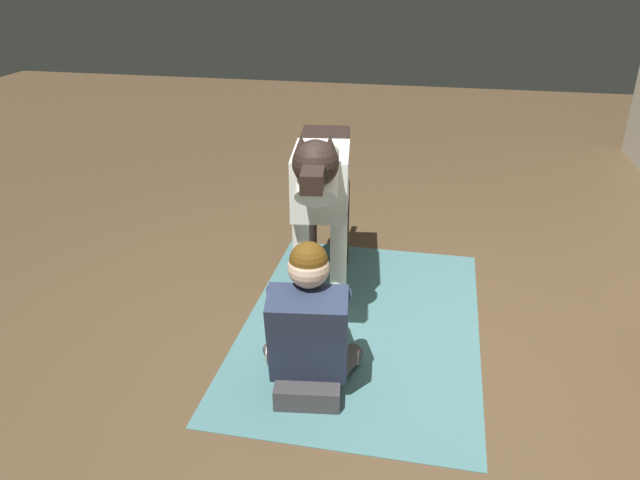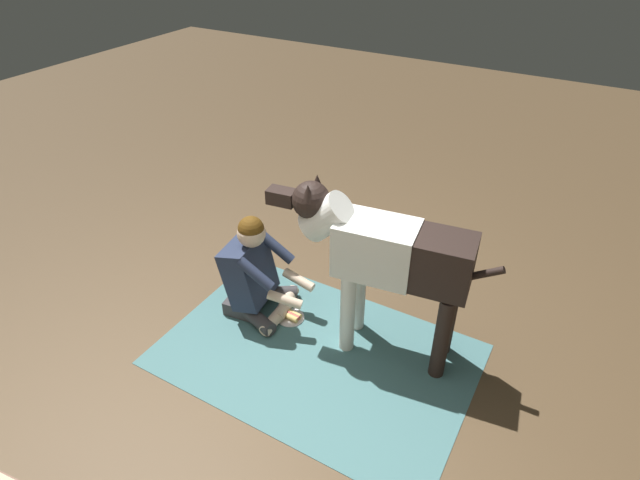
# 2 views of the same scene
# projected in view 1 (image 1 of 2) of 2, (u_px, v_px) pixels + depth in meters

# --- Properties ---
(ground_plane) EXTENTS (15.76, 15.76, 0.00)m
(ground_plane) POSITION_uv_depth(u_px,v_px,m) (369.00, 345.00, 3.66)
(ground_plane) COLOR brown
(area_rug) EXTENTS (2.19, 1.45, 0.01)m
(area_rug) POSITION_uv_depth(u_px,v_px,m) (361.00, 324.00, 3.85)
(area_rug) COLOR #457173
(area_rug) RESTS_ON ground
(person_sitting_on_floor) EXTENTS (0.70, 0.57, 0.86)m
(person_sitting_on_floor) POSITION_uv_depth(u_px,v_px,m) (309.00, 331.00, 3.16)
(person_sitting_on_floor) COLOR #393638
(person_sitting_on_floor) RESTS_ON ground
(large_dog) EXTENTS (1.58, 0.45, 1.26)m
(large_dog) POSITION_uv_depth(u_px,v_px,m) (322.00, 183.00, 3.86)
(large_dog) COLOR silver
(large_dog) RESTS_ON ground
(hot_dog_on_plate) EXTENTS (0.22, 0.22, 0.06)m
(hot_dog_on_plate) POSITION_uv_depth(u_px,v_px,m) (314.00, 351.00, 3.56)
(hot_dog_on_plate) COLOR white
(hot_dog_on_plate) RESTS_ON ground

